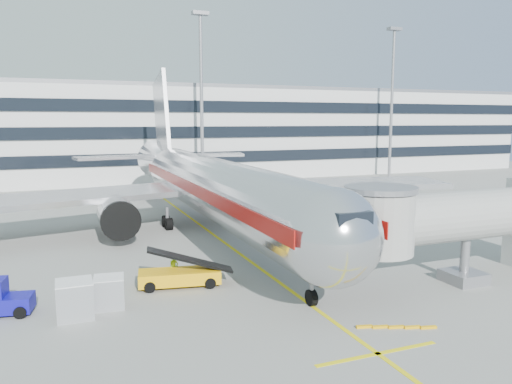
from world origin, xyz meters
name	(u,v)px	position (x,y,z in m)	size (l,w,h in m)	color
ground	(256,266)	(0.00, 0.00, 0.00)	(180.00, 180.00, 0.00)	gray
lead_in_line	(214,235)	(0.00, 10.00, 0.01)	(0.25, 70.00, 0.01)	yellow
stop_bar	(378,354)	(0.00, -14.00, 0.01)	(6.00, 0.25, 0.01)	yellow
main_jet	(207,184)	(0.00, 11.72, 4.23)	(50.95, 48.70, 16.06)	silver
jet_bridge	(488,218)	(12.18, -8.00, 3.87)	(17.80, 4.50, 7.00)	silver
terminal	(132,132)	(0.00, 57.95, 7.80)	(150.00, 24.25, 15.60)	silver
light_mast_centre	(201,86)	(8.00, 42.00, 14.88)	(2.40, 1.20, 25.45)	gray
light_mast_east	(392,91)	(42.00, 42.00, 14.88)	(2.40, 1.20, 25.45)	gray
belt_loader	(180,275)	(-5.83, -2.26, 0.69)	(5.18, 2.55, 2.42)	#EEAA0A
baggage_tug	(3,299)	(-15.23, -3.30, 0.82)	(2.75, 2.01, 1.89)	#0F0D8F
cargo_container_left	(75,299)	(-11.81, -4.97, 0.94)	(1.76, 1.76, 1.88)	#B5B7BC
cargo_container_front	(109,292)	(-10.07, -4.18, 0.83)	(1.72, 1.72, 1.65)	#B5B7BC
ramp_worker	(174,268)	(-5.97, -1.35, 0.85)	(0.62, 0.41, 1.71)	#ADE317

